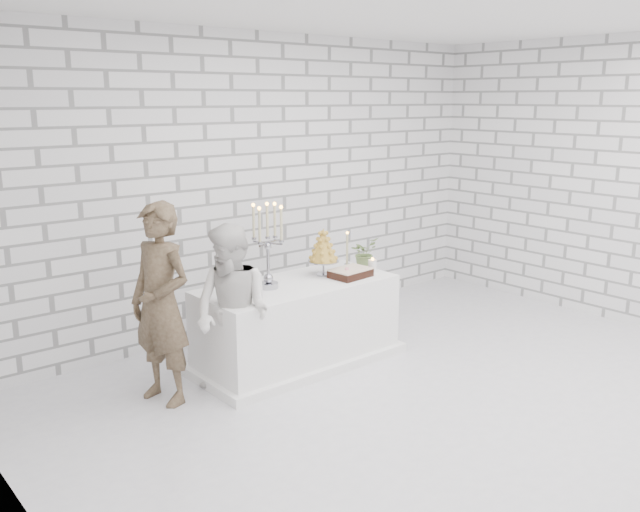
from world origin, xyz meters
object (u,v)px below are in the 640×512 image
Objects in this scene: cake_table at (297,323)px; candelabra at (268,246)px; croquembouche at (323,252)px; bride at (233,313)px; groom at (161,304)px.

candelabra is at bearing 173.18° from cake_table.
croquembouche reaches higher than cake_table.
candelabra is 1.69× the size of croquembouche.
bride is 1.26m from croquembouche.
cake_table is 4.04× the size of croquembouche.
groom is at bearing 178.66° from candelabra.
candelabra is at bearing 99.29° from bride.
bride reaches higher than croquembouche.
croquembouche is (0.64, 0.02, -0.15)m from candelabra.
groom is at bearing 179.97° from croquembouche.
candelabra is (-0.29, 0.03, 0.75)m from cake_table.
groom is 0.56m from bride.
cake_table is 1.36m from groom.
cake_table is at bearing -6.82° from candelabra.
candelabra reaches higher than cake_table.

